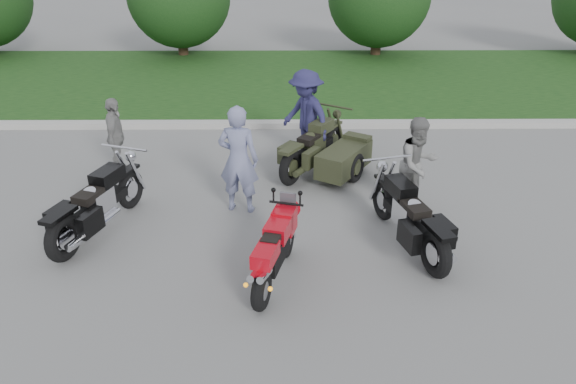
{
  "coord_description": "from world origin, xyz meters",
  "views": [
    {
      "loc": [
        0.65,
        -7.09,
        4.66
      ],
      "look_at": [
        0.71,
        0.76,
        0.8
      ],
      "focal_mm": 35.0,
      "sensor_mm": 36.0,
      "label": 1
    }
  ],
  "objects_px": {
    "person_denim": "(306,116)",
    "person_grey": "(418,164)",
    "sportbike_red": "(274,250)",
    "person_stripe": "(239,160)",
    "cruiser_sidecar": "(330,155)",
    "person_back": "(116,137)",
    "cruiser_left": "(95,207)",
    "cruiser_right": "(411,220)"
  },
  "relations": [
    {
      "from": "person_grey",
      "to": "cruiser_sidecar",
      "type": "bearing_deg",
      "value": 108.23
    },
    {
      "from": "person_back",
      "to": "sportbike_red",
      "type": "bearing_deg",
      "value": -146.15
    },
    {
      "from": "sportbike_red",
      "to": "person_stripe",
      "type": "bearing_deg",
      "value": 121.22
    },
    {
      "from": "sportbike_red",
      "to": "cruiser_left",
      "type": "distance_m",
      "value": 3.18
    },
    {
      "from": "person_grey",
      "to": "person_stripe",
      "type": "bearing_deg",
      "value": 154.07
    },
    {
      "from": "cruiser_left",
      "to": "person_denim",
      "type": "bearing_deg",
      "value": 60.73
    },
    {
      "from": "person_denim",
      "to": "cruiser_sidecar",
      "type": "bearing_deg",
      "value": -12.1
    },
    {
      "from": "cruiser_left",
      "to": "person_denim",
      "type": "height_order",
      "value": "person_denim"
    },
    {
      "from": "sportbike_red",
      "to": "person_grey",
      "type": "distance_m",
      "value": 3.33
    },
    {
      "from": "sportbike_red",
      "to": "person_denim",
      "type": "height_order",
      "value": "person_denim"
    },
    {
      "from": "sportbike_red",
      "to": "cruiser_right",
      "type": "distance_m",
      "value": 2.27
    },
    {
      "from": "person_grey",
      "to": "cruiser_left",
      "type": "bearing_deg",
      "value": 162.65
    },
    {
      "from": "person_grey",
      "to": "sportbike_red",
      "type": "bearing_deg",
      "value": -164.22
    },
    {
      "from": "person_stripe",
      "to": "cruiser_left",
      "type": "bearing_deg",
      "value": 31.42
    },
    {
      "from": "person_grey",
      "to": "person_denim",
      "type": "relative_size",
      "value": 0.87
    },
    {
      "from": "cruiser_right",
      "to": "person_grey",
      "type": "xyz_separation_m",
      "value": [
        0.35,
        1.34,
        0.35
      ]
    },
    {
      "from": "cruiser_left",
      "to": "person_stripe",
      "type": "distance_m",
      "value": 2.44
    },
    {
      "from": "cruiser_left",
      "to": "cruiser_right",
      "type": "height_order",
      "value": "cruiser_left"
    },
    {
      "from": "person_stripe",
      "to": "cruiser_right",
      "type": "bearing_deg",
      "value": 165.45
    },
    {
      "from": "sportbike_red",
      "to": "cruiser_sidecar",
      "type": "xyz_separation_m",
      "value": [
        1.05,
        3.63,
        -0.08
      ]
    },
    {
      "from": "cruiser_right",
      "to": "person_denim",
      "type": "relative_size",
      "value": 1.26
    },
    {
      "from": "cruiser_sidecar",
      "to": "person_back",
      "type": "height_order",
      "value": "person_back"
    },
    {
      "from": "cruiser_right",
      "to": "person_back",
      "type": "bearing_deg",
      "value": 135.73
    },
    {
      "from": "cruiser_right",
      "to": "person_denim",
      "type": "bearing_deg",
      "value": 97.3
    },
    {
      "from": "cruiser_sidecar",
      "to": "person_stripe",
      "type": "xyz_separation_m",
      "value": [
        -1.68,
        -1.44,
        0.51
      ]
    },
    {
      "from": "person_stripe",
      "to": "person_back",
      "type": "distance_m",
      "value": 3.0
    },
    {
      "from": "person_grey",
      "to": "person_back",
      "type": "bearing_deg",
      "value": 137.72
    },
    {
      "from": "person_back",
      "to": "person_stripe",
      "type": "bearing_deg",
      "value": -128.2
    },
    {
      "from": "person_denim",
      "to": "person_grey",
      "type": "bearing_deg",
      "value": -1.07
    },
    {
      "from": "person_stripe",
      "to": "person_denim",
      "type": "relative_size",
      "value": 0.99
    },
    {
      "from": "cruiser_right",
      "to": "person_stripe",
      "type": "height_order",
      "value": "person_stripe"
    },
    {
      "from": "cruiser_right",
      "to": "person_denim",
      "type": "xyz_separation_m",
      "value": [
        -1.5,
        3.56,
        0.48
      ]
    },
    {
      "from": "cruiser_left",
      "to": "person_back",
      "type": "bearing_deg",
      "value": 115.49
    },
    {
      "from": "person_stripe",
      "to": "person_back",
      "type": "bearing_deg",
      "value": -21.33
    },
    {
      "from": "sportbike_red",
      "to": "cruiser_right",
      "type": "relative_size",
      "value": 0.76
    },
    {
      "from": "sportbike_red",
      "to": "cruiser_right",
      "type": "height_order",
      "value": "cruiser_right"
    },
    {
      "from": "cruiser_sidecar",
      "to": "person_back",
      "type": "relative_size",
      "value": 1.47
    },
    {
      "from": "sportbike_red",
      "to": "cruiser_sidecar",
      "type": "distance_m",
      "value": 3.78
    },
    {
      "from": "cruiser_sidecar",
      "to": "person_denim",
      "type": "distance_m",
      "value": 1.09
    },
    {
      "from": "cruiser_left",
      "to": "cruiser_sidecar",
      "type": "relative_size",
      "value": 1.07
    },
    {
      "from": "cruiser_left",
      "to": "person_grey",
      "type": "height_order",
      "value": "person_grey"
    },
    {
      "from": "sportbike_red",
      "to": "cruiser_sidecar",
      "type": "relative_size",
      "value": 0.81
    }
  ]
}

